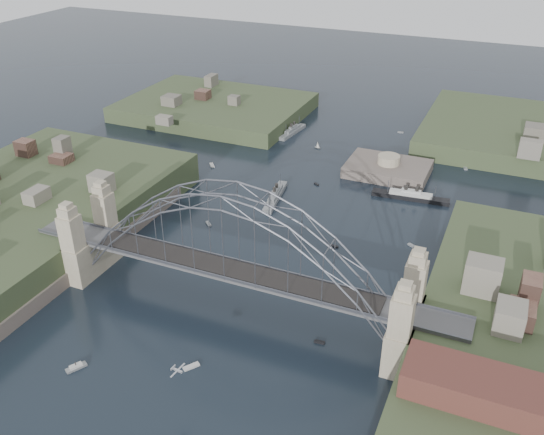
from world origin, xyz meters
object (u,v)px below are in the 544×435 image
Objects in this scene: fort_island at (387,175)px; wharf_shed at (479,388)px; naval_cruiser_far at (293,131)px; ocean_liner at (411,196)px; bridge at (231,251)px; naval_cruiser_near at (275,196)px.

fort_island is 90.48m from wharf_shed.
ocean_liner is at bearing -34.79° from naval_cruiser_far.
wharf_shed is at bearing -56.60° from naval_cruiser_far.
ocean_liner is (-23.02, 71.31, -9.26)m from wharf_shed.
bridge reaches higher than naval_cruiser_near.
wharf_shed is 1.35× the size of naval_cruiser_far.
fort_island is 1.10× the size of wharf_shed.
wharf_shed is at bearing -69.15° from fort_island.
naval_cruiser_far is at bearing 145.21° from ocean_liner.
fort_island is 1.30× the size of naval_cruiser_near.
naval_cruiser_near reaches higher than naval_cruiser_far.
naval_cruiser_far is at bearing 152.89° from fort_island.
wharf_shed is 1.03× the size of ocean_liner.
fort_island is 1.48× the size of naval_cruiser_far.
fort_island reaches higher than naval_cruiser_far.
wharf_shed reaches higher than naval_cruiser_far.
naval_cruiser_far is (-67.29, 102.07, -9.23)m from wharf_shed.
bridge is 46.23m from wharf_shed.
bridge is at bearing -76.75° from naval_cruiser_near.
wharf_shed is at bearing -46.80° from naval_cruiser_near.
ocean_liner is (44.27, -30.75, -0.04)m from naval_cruiser_far.
naval_cruiser_near is 1.14× the size of naval_cruiser_far.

